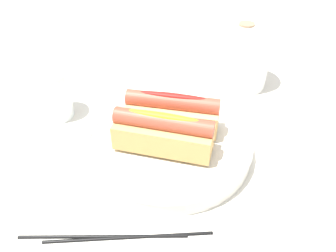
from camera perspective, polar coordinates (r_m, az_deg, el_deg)
name	(u,v)px	position (r m, az deg, el deg)	size (l,w,h in m)	color
ground_plane	(158,156)	(0.58, -1.68, -4.87)	(2.40, 2.40, 0.00)	silver
serving_bowl	(168,143)	(0.58, 0.00, -2.77)	(0.27, 0.27, 0.03)	silver
hotdog_front	(163,133)	(0.53, -0.77, -1.10)	(0.16, 0.07, 0.06)	tan
hotdog_back	(172,112)	(0.57, 0.71, 2.26)	(0.16, 0.08, 0.06)	#DBB270
water_glass	(52,96)	(0.68, -18.22, 4.56)	(0.07, 0.07, 0.09)	white
paper_towel_roll	(242,56)	(0.75, 11.92, 11.04)	(0.11, 0.11, 0.13)	white
chopstick_near	(128,237)	(0.48, -6.43, -17.33)	(0.01, 0.01, 0.22)	black
chopstick_far	(103,236)	(0.48, -10.39, -17.07)	(0.01, 0.01, 0.22)	black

